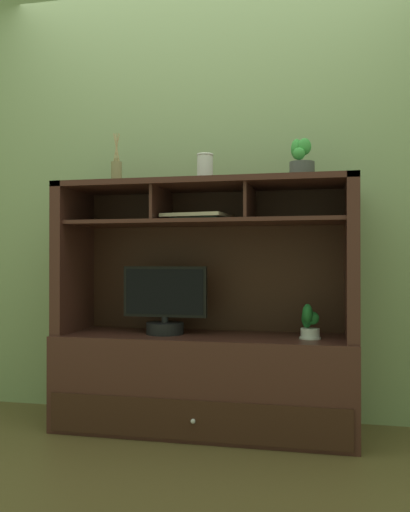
{
  "coord_description": "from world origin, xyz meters",
  "views": [
    {
      "loc": [
        0.63,
        -2.84,
        0.89
      ],
      "look_at": [
        0.0,
        0.0,
        0.91
      ],
      "focal_mm": 38.55,
      "sensor_mm": 36.0,
      "label": 1
    }
  ],
  "objects_px": {
    "potted_succulent": "(301,163)",
    "magazine_stack_left": "(199,217)",
    "diffuser_bottle": "(116,173)",
    "ceramic_vase": "(205,168)",
    "media_console": "(205,352)",
    "potted_orchid": "(309,323)",
    "tv_monitor": "(165,306)"
  },
  "relations": [
    {
      "from": "diffuser_bottle",
      "to": "ceramic_vase",
      "type": "distance_m",
      "value": 0.51
    },
    {
      "from": "potted_orchid",
      "to": "potted_succulent",
      "type": "distance_m",
      "value": 0.81
    },
    {
      "from": "magazine_stack_left",
      "to": "potted_succulent",
      "type": "bearing_deg",
      "value": -1.38
    },
    {
      "from": "potted_orchid",
      "to": "diffuser_bottle",
      "type": "xyz_separation_m",
      "value": [
        -1.05,
        0.06,
        0.8
      ]
    },
    {
      "from": "potted_succulent",
      "to": "magazine_stack_left",
      "type": "bearing_deg",
      "value": 178.62
    },
    {
      "from": "media_console",
      "to": "tv_monitor",
      "type": "bearing_deg",
      "value": -170.07
    },
    {
      "from": "potted_succulent",
      "to": "ceramic_vase",
      "type": "relative_size",
      "value": 1.4
    },
    {
      "from": "magazine_stack_left",
      "to": "media_console",
      "type": "bearing_deg",
      "value": 5.74
    },
    {
      "from": "tv_monitor",
      "to": "potted_orchid",
      "type": "xyz_separation_m",
      "value": [
        0.75,
        -0.01,
        -0.07
      ]
    },
    {
      "from": "tv_monitor",
      "to": "magazine_stack_left",
      "type": "xyz_separation_m",
      "value": [
        0.18,
        0.03,
        0.47
      ]
    },
    {
      "from": "potted_orchid",
      "to": "magazine_stack_left",
      "type": "distance_m",
      "value": 0.79
    },
    {
      "from": "tv_monitor",
      "to": "ceramic_vase",
      "type": "bearing_deg",
      "value": 6.42
    },
    {
      "from": "magazine_stack_left",
      "to": "potted_succulent",
      "type": "xyz_separation_m",
      "value": [
        0.54,
        -0.01,
        0.26
      ]
    },
    {
      "from": "media_console",
      "to": "ceramic_vase",
      "type": "bearing_deg",
      "value": -90.0
    },
    {
      "from": "tv_monitor",
      "to": "magazine_stack_left",
      "type": "relative_size",
      "value": 1.26
    },
    {
      "from": "magazine_stack_left",
      "to": "tv_monitor",
      "type": "bearing_deg",
      "value": -169.28
    },
    {
      "from": "diffuser_bottle",
      "to": "potted_orchid",
      "type": "bearing_deg",
      "value": -3.12
    },
    {
      "from": "tv_monitor",
      "to": "potted_succulent",
      "type": "height_order",
      "value": "potted_succulent"
    },
    {
      "from": "media_console",
      "to": "magazine_stack_left",
      "type": "xyz_separation_m",
      "value": [
        -0.03,
        -0.0,
        0.72
      ]
    },
    {
      "from": "tv_monitor",
      "to": "potted_succulent",
      "type": "distance_m",
      "value": 1.02
    },
    {
      "from": "media_console",
      "to": "magazine_stack_left",
      "type": "distance_m",
      "value": 0.72
    },
    {
      "from": "diffuser_bottle",
      "to": "tv_monitor",
      "type": "bearing_deg",
      "value": -9.85
    },
    {
      "from": "media_console",
      "to": "diffuser_bottle",
      "type": "xyz_separation_m",
      "value": [
        -0.51,
        0.01,
        0.97
      ]
    },
    {
      "from": "potted_succulent",
      "to": "diffuser_bottle",
      "type": "bearing_deg",
      "value": 178.27
    },
    {
      "from": "potted_orchid",
      "to": "media_console",
      "type": "bearing_deg",
      "value": 175.45
    },
    {
      "from": "media_console",
      "to": "magazine_stack_left",
      "type": "relative_size",
      "value": 4.33
    },
    {
      "from": "tv_monitor",
      "to": "diffuser_bottle",
      "type": "bearing_deg",
      "value": 170.15
    },
    {
      "from": "ceramic_vase",
      "to": "potted_succulent",
      "type": "bearing_deg",
      "value": -0.35
    },
    {
      "from": "tv_monitor",
      "to": "ceramic_vase",
      "type": "relative_size",
      "value": 3.02
    },
    {
      "from": "tv_monitor",
      "to": "media_console",
      "type": "bearing_deg",
      "value": 9.93
    },
    {
      "from": "media_console",
      "to": "diffuser_bottle",
      "type": "distance_m",
      "value": 1.1
    },
    {
      "from": "magazine_stack_left",
      "to": "ceramic_vase",
      "type": "distance_m",
      "value": 0.26
    }
  ]
}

